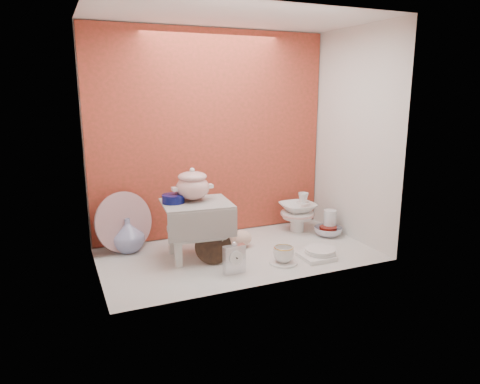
# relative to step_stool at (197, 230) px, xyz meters

# --- Properties ---
(ground) EXTENTS (1.80, 1.80, 0.00)m
(ground) POSITION_rel_step_stool_xyz_m (0.27, -0.06, -0.19)
(ground) COLOR silver
(ground) RESTS_ON ground
(niche_shell) EXTENTS (1.86, 1.03, 1.53)m
(niche_shell) POSITION_rel_step_stool_xyz_m (0.27, 0.12, 0.74)
(niche_shell) COLOR #CA3C32
(niche_shell) RESTS_ON ground
(step_stool) EXTENTS (0.46, 0.41, 0.37)m
(step_stool) POSITION_rel_step_stool_xyz_m (0.00, 0.00, 0.00)
(step_stool) COLOR silver
(step_stool) RESTS_ON ground
(soup_tureen) EXTENTS (0.30, 0.30, 0.22)m
(soup_tureen) POSITION_rel_step_stool_xyz_m (-0.01, 0.05, 0.29)
(soup_tureen) COLOR white
(soup_tureen) RESTS_ON step_stool
(cobalt_bowl) EXTENTS (0.16, 0.16, 0.05)m
(cobalt_bowl) POSITION_rel_step_stool_xyz_m (-0.14, 0.05, 0.21)
(cobalt_bowl) COLOR #0A0F4F
(cobalt_bowl) RESTS_ON step_stool
(floral_platter) EXTENTS (0.42, 0.23, 0.41)m
(floral_platter) POSITION_rel_step_stool_xyz_m (-0.41, 0.31, 0.02)
(floral_platter) COLOR beige
(floral_platter) RESTS_ON ground
(blue_white_vase) EXTENTS (0.25, 0.25, 0.23)m
(blue_white_vase) POSITION_rel_step_stool_xyz_m (-0.40, 0.29, -0.07)
(blue_white_vase) COLOR white
(blue_white_vase) RESTS_ON ground
(lacquer_tray) EXTENTS (0.24, 0.15, 0.22)m
(lacquer_tray) POSITION_rel_step_stool_xyz_m (0.06, -0.14, -0.07)
(lacquer_tray) COLOR black
(lacquer_tray) RESTS_ON ground
(mantel_clock) EXTENTS (0.14, 0.05, 0.19)m
(mantel_clock) POSITION_rel_step_stool_xyz_m (0.12, -0.34, -0.09)
(mantel_clock) COLOR silver
(mantel_clock) RESTS_ON ground
(plush_pig) EXTENTS (0.25, 0.20, 0.13)m
(plush_pig) POSITION_rel_step_stool_xyz_m (0.33, 0.06, -0.12)
(plush_pig) COLOR beige
(plush_pig) RESTS_ON ground
(teacup_saucer) EXTENTS (0.19, 0.19, 0.01)m
(teacup_saucer) POSITION_rel_step_stool_xyz_m (0.46, -0.32, -0.18)
(teacup_saucer) COLOR white
(teacup_saucer) RESTS_ON ground
(gold_rim_teacup) EXTENTS (0.16, 0.16, 0.10)m
(gold_rim_teacup) POSITION_rel_step_stool_xyz_m (0.46, -0.32, -0.12)
(gold_rim_teacup) COLOR white
(gold_rim_teacup) RESTS_ON teacup_saucer
(lattice_dish) EXTENTS (0.20, 0.20, 0.03)m
(lattice_dish) POSITION_rel_step_stool_xyz_m (0.70, -0.33, -0.17)
(lattice_dish) COLOR white
(lattice_dish) RESTS_ON ground
(dinner_plate_stack) EXTENTS (0.24, 0.24, 0.06)m
(dinner_plate_stack) POSITION_rel_step_stool_xyz_m (0.74, -0.32, -0.16)
(dinner_plate_stack) COLOR white
(dinner_plate_stack) RESTS_ON ground
(crystal_bowl) EXTENTS (0.24, 0.24, 0.07)m
(crystal_bowl) POSITION_rel_step_stool_xyz_m (1.04, 0.02, -0.15)
(crystal_bowl) COLOR silver
(crystal_bowl) RESTS_ON ground
(clear_glass_vase) EXTENTS (0.10, 0.10, 0.19)m
(clear_glass_vase) POSITION_rel_step_stool_xyz_m (1.07, 0.05, -0.09)
(clear_glass_vase) COLOR silver
(clear_glass_vase) RESTS_ON ground
(porcelain_tower) EXTENTS (0.33, 0.33, 0.31)m
(porcelain_tower) POSITION_rel_step_stool_xyz_m (0.88, 0.21, -0.03)
(porcelain_tower) COLOR white
(porcelain_tower) RESTS_ON ground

